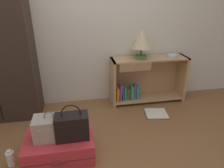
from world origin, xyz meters
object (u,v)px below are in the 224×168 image
(handbag, at_px, (72,126))
(open_book_on_floor, at_px, (156,114))
(suitcase_large, at_px, (60,146))
(bowl, at_px, (172,56))
(bookshelf, at_px, (144,80))
(table_lamp, at_px, (142,40))
(train_case, at_px, (51,128))
(bottle, at_px, (11,158))

(handbag, distance_m, open_book_on_floor, 1.40)
(suitcase_large, bearing_deg, open_book_on_floor, 24.22)
(bowl, relative_size, open_book_on_floor, 0.39)
(bookshelf, xyz_separation_m, bowl, (0.40, -0.05, 0.39))
(table_lamp, relative_size, handbag, 1.09)
(table_lamp, relative_size, train_case, 1.28)
(bottle, height_order, open_book_on_floor, bottle)
(suitcase_large, distance_m, train_case, 0.25)
(bottle, distance_m, open_book_on_floor, 1.94)
(train_case, height_order, handbag, handbag)
(table_lamp, distance_m, suitcase_large, 1.81)
(bowl, xyz_separation_m, bottle, (-2.18, -1.06, -0.66))
(bowl, height_order, bottle, bowl)
(table_lamp, distance_m, train_case, 1.74)
(bookshelf, bearing_deg, table_lamp, -161.51)
(train_case, bearing_deg, bowl, 29.55)
(handbag, bearing_deg, bookshelf, 43.58)
(bowl, xyz_separation_m, suitcase_large, (-1.69, -1.01, -0.63))
(suitcase_large, bearing_deg, table_lamp, 40.75)
(suitcase_large, bearing_deg, handbag, -10.30)
(bowl, xyz_separation_m, train_case, (-1.76, -1.00, -0.39))
(bookshelf, xyz_separation_m, open_book_on_floor, (0.05, -0.46, -0.35))
(handbag, xyz_separation_m, bottle, (-0.64, -0.02, -0.30))
(train_case, bearing_deg, bookshelf, 37.55)
(suitcase_large, distance_m, open_book_on_floor, 1.47)
(train_case, height_order, open_book_on_floor, train_case)
(open_book_on_floor, bearing_deg, table_lamp, 108.37)
(bottle, bearing_deg, open_book_on_floor, 19.56)
(bottle, xyz_separation_m, open_book_on_floor, (1.83, 0.65, -0.08))
(bookshelf, relative_size, bowl, 8.29)
(table_lamp, bearing_deg, bowl, -2.15)
(handbag, bearing_deg, suitcase_large, 169.70)
(bottle, bearing_deg, table_lamp, 32.59)
(bookshelf, height_order, bowl, bowl)
(handbag, distance_m, bottle, 0.70)
(bottle, bearing_deg, bowl, 25.94)
(table_lamp, bearing_deg, suitcase_large, -139.25)
(train_case, xyz_separation_m, open_book_on_floor, (1.41, 0.59, -0.35))
(table_lamp, height_order, bottle, table_lamp)
(bowl, height_order, open_book_on_floor, bowl)
(table_lamp, relative_size, open_book_on_floor, 1.15)
(bowl, bearing_deg, handbag, -146.02)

